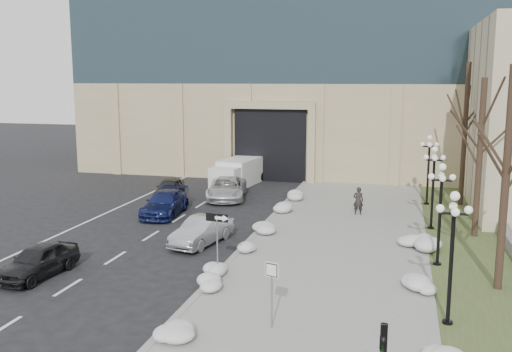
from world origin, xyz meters
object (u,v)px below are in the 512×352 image
at_px(car_c, 165,203).
at_px(lamppost_b, 441,201).
at_px(car_d, 227,188).
at_px(car_a, 38,261).
at_px(lamppost_c, 434,177).
at_px(lamppost_a, 452,240).
at_px(keep_sign, 272,281).
at_px(car_b, 202,231).
at_px(box_truck, 239,172).
at_px(lamppost_d, 429,160).
at_px(one_way_sign, 221,226).
at_px(pedestrian, 358,201).
at_px(car_e, 169,188).

height_order(car_c, lamppost_b, lamppost_b).
xyz_separation_m(car_d, lamppost_b, (13.66, -11.69, 2.31)).
height_order(car_a, lamppost_c, lamppost_c).
height_order(lamppost_a, lamppost_c, same).
relative_size(car_d, keep_sign, 2.26).
height_order(car_b, box_truck, box_truck).
height_order(car_b, lamppost_d, lamppost_d).
bearing_deg(car_c, car_a, -99.30).
bearing_deg(car_b, car_d, 112.21).
bearing_deg(one_way_sign, lamppost_b, 30.09).
bearing_deg(lamppost_b, lamppost_a, -90.00).
xyz_separation_m(car_c, pedestrian, (11.75, 2.60, 0.26)).
height_order(pedestrian, lamppost_a, lamppost_a).
height_order(car_d, lamppost_c, lamppost_c).
xyz_separation_m(lamppost_c, lamppost_d, (0.00, 6.50, 0.00)).
relative_size(car_b, pedestrian, 2.47).
bearing_deg(lamppost_d, pedestrian, -135.28).
relative_size(pedestrian, lamppost_b, 0.37).
distance_m(car_b, lamppost_c, 13.17).
distance_m(car_a, box_truck, 22.97).
distance_m(car_b, lamppost_b, 11.83).
xyz_separation_m(car_a, lamppost_c, (16.78, 12.12, 2.37)).
distance_m(car_b, keep_sign, 10.80).
relative_size(keep_sign, lamppost_b, 0.51).
height_order(car_a, box_truck, box_truck).
xyz_separation_m(lamppost_a, lamppost_c, (0.00, 13.00, 0.00)).
height_order(car_b, one_way_sign, one_way_sign).
bearing_deg(lamppost_c, car_e, 165.33).
height_order(car_e, lamppost_d, lamppost_d).
bearing_deg(box_truck, car_b, -72.29).
bearing_deg(lamppost_a, car_c, 141.56).
bearing_deg(car_a, car_c, 91.31).
xyz_separation_m(car_a, car_d, (3.12, 17.31, 0.06)).
bearing_deg(box_truck, pedestrian, -31.60).
height_order(car_b, lamppost_a, lamppost_a).
bearing_deg(lamppost_a, keep_sign, -162.02).
height_order(car_a, keep_sign, keep_sign).
bearing_deg(car_e, box_truck, 50.94).
height_order(pedestrian, lamppost_d, lamppost_d).
xyz_separation_m(car_e, lamppost_d, (17.78, 1.84, 2.38)).
relative_size(pedestrian, one_way_sign, 0.61).
height_order(car_d, lamppost_d, lamppost_d).
relative_size(car_e, lamppost_b, 0.86).
bearing_deg(lamppost_b, pedestrian, 115.75).
bearing_deg(lamppost_a, car_e, 135.21).
relative_size(car_b, one_way_sign, 1.52).
bearing_deg(lamppost_c, car_c, -178.90).
relative_size(car_a, lamppost_d, 0.87).
height_order(lamppost_b, lamppost_c, same).
xyz_separation_m(pedestrian, lamppost_b, (4.24, -8.80, 2.08)).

